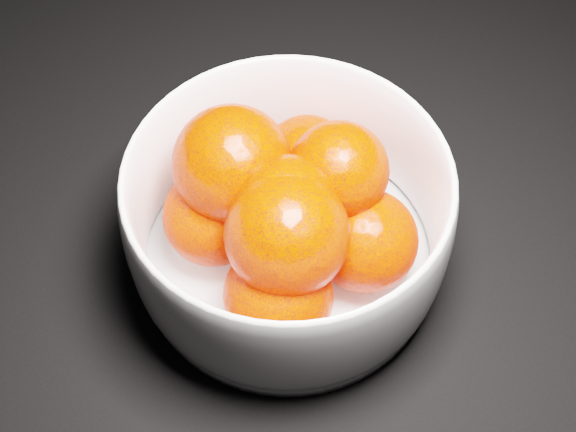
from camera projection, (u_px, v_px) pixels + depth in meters
The scene contains 2 objects.
bowl at pixel (288, 221), 0.57m from camera, with size 0.23×0.23×0.11m.
orange_pile at pixel (285, 211), 0.56m from camera, with size 0.17×0.18×0.12m.
Camera 1 is at (-0.04, -0.17, 0.53)m, focal length 50.00 mm.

